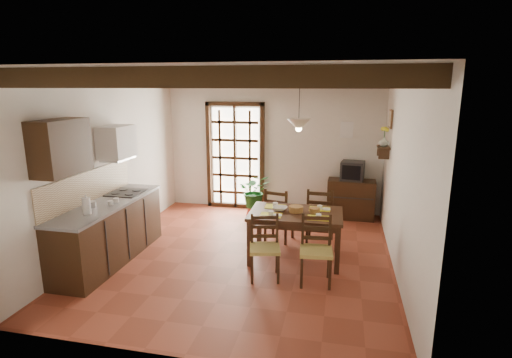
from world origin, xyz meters
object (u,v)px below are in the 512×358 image
(chair_far_left, at_px, (279,224))
(potted_plant, at_px, (255,189))
(pendant_lamp, at_px, (299,123))
(chair_near_left, at_px, (265,259))
(chair_far_right, at_px, (320,226))
(dining_table, at_px, (296,218))
(sideboard, at_px, (351,199))
(kitchen_counter, at_px, (109,231))
(chair_near_right, at_px, (316,262))
(crt_tv, at_px, (352,171))

(chair_far_left, xyz_separation_m, potted_plant, (-0.69, 1.21, 0.28))
(potted_plant, height_order, pendant_lamp, pendant_lamp)
(chair_near_left, height_order, potted_plant, potted_plant)
(potted_plant, bearing_deg, chair_far_right, -40.81)
(dining_table, xyz_separation_m, sideboard, (0.86, 2.18, -0.26))
(potted_plant, xyz_separation_m, pendant_lamp, (1.06, -1.81, 1.51))
(sideboard, bearing_deg, pendant_lamp, -111.19)
(kitchen_counter, relative_size, potted_plant, 1.26)
(dining_table, height_order, chair_near_right, chair_near_right)
(chair_near_left, distance_m, chair_near_right, 0.70)
(chair_near_left, distance_m, pendant_lamp, 2.00)
(chair_far_right, distance_m, sideboard, 1.56)
(chair_near_right, distance_m, potted_plant, 2.99)
(chair_far_left, xyz_separation_m, crt_tv, (1.22, 1.47, 0.68))
(kitchen_counter, bearing_deg, chair_far_left, 29.45)
(potted_plant, bearing_deg, crt_tv, 7.73)
(kitchen_counter, height_order, chair_near_left, kitchen_counter)
(dining_table, bearing_deg, chair_near_right, -64.00)
(chair_far_left, xyz_separation_m, pendant_lamp, (0.36, -0.60, 1.79))
(kitchen_counter, xyz_separation_m, pendant_lamp, (2.75, 0.74, 1.60))
(dining_table, bearing_deg, chair_near_left, -116.22)
(chair_near_right, bearing_deg, crt_tv, 74.91)
(chair_near_left, bearing_deg, chair_far_right, 52.11)
(dining_table, xyz_separation_m, chair_far_right, (0.33, 0.71, -0.35))
(chair_far_right, bearing_deg, pendant_lamp, 64.01)
(chair_far_left, height_order, potted_plant, potted_plant)
(chair_near_right, xyz_separation_m, pendant_lamp, (-0.36, 0.80, 1.79))
(chair_near_left, bearing_deg, chair_far_left, 78.26)
(chair_far_right, bearing_deg, chair_near_right, 93.48)
(chair_far_left, height_order, sideboard, chair_far_left)
(dining_table, height_order, sideboard, sideboard)
(chair_far_left, bearing_deg, chair_near_right, 129.91)
(chair_near_right, xyz_separation_m, sideboard, (0.50, 2.88, 0.10))
(chair_near_right, bearing_deg, chair_far_left, 111.97)
(chair_far_right, height_order, crt_tv, crt_tv)
(chair_near_right, distance_m, crt_tv, 3.00)
(dining_table, height_order, chair_far_right, chair_far_right)
(sideboard, bearing_deg, potted_plant, -170.93)
(kitchen_counter, distance_m, chair_near_right, 3.11)
(chair_near_left, relative_size, chair_far_left, 0.95)
(chair_near_left, xyz_separation_m, chair_near_right, (0.70, 0.01, 0.01))
(sideboard, bearing_deg, crt_tv, -88.84)
(kitchen_counter, xyz_separation_m, sideboard, (3.60, 2.83, -0.08))
(kitchen_counter, relative_size, chair_near_right, 2.43)
(crt_tv, relative_size, potted_plant, 0.27)
(dining_table, distance_m, crt_tv, 2.36)
(dining_table, relative_size, sideboard, 1.52)
(potted_plant, bearing_deg, pendant_lamp, -59.75)
(sideboard, height_order, crt_tv, crt_tv)
(dining_table, height_order, chair_far_left, chair_far_left)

